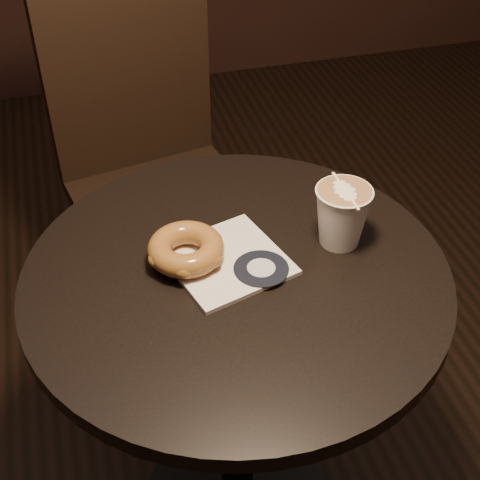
% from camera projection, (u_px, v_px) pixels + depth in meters
% --- Properties ---
extents(cafe_table, '(0.70, 0.70, 0.75)m').
position_uv_depth(cafe_table, '(237.00, 351.00, 1.21)').
color(cafe_table, black).
rests_on(cafe_table, ground).
extents(chair, '(0.49, 0.49, 1.06)m').
position_uv_depth(chair, '(147.00, 145.00, 1.68)').
color(chair, black).
rests_on(chair, ground).
extents(pastry_bag, '(0.22, 0.22, 0.01)m').
position_uv_depth(pastry_bag, '(227.00, 261.00, 1.10)').
color(pastry_bag, silver).
rests_on(pastry_bag, cafe_table).
extents(doughnut, '(0.13, 0.13, 0.04)m').
position_uv_depth(doughnut, '(186.00, 249.00, 1.08)').
color(doughnut, brown).
rests_on(doughnut, pastry_bag).
extents(latte_cup, '(0.10, 0.10, 0.11)m').
position_uv_depth(latte_cup, '(342.00, 216.00, 1.11)').
color(latte_cup, white).
rests_on(latte_cup, cafe_table).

